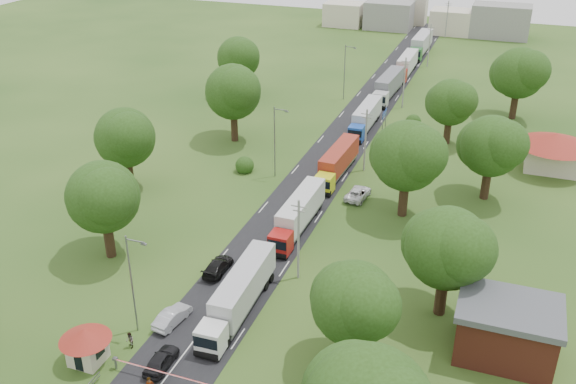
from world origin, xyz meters
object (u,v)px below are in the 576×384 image
at_px(truck_0, 240,293).
at_px(car_lane_mid, 172,317).
at_px(info_sign, 384,117).
at_px(boom_barrier, 148,369).
at_px(guard_booth, 86,341).
at_px(car_lane_front, 161,360).

distance_m(truck_0, car_lane_mid, 6.54).
distance_m(info_sign, truck_0, 49.35).
bearing_deg(info_sign, boom_barrier, -96.24).
xyz_separation_m(guard_booth, info_sign, (12.40, 60.00, 0.84)).
xyz_separation_m(info_sign, car_lane_front, (-6.20, -58.50, -2.29)).
relative_size(guard_booth, info_sign, 1.07).
relative_size(truck_0, car_lane_mid, 3.24).
height_order(info_sign, car_lane_front, info_sign).
bearing_deg(info_sign, car_lane_front, -96.05).
relative_size(boom_barrier, info_sign, 2.25).
height_order(boom_barrier, info_sign, info_sign).
distance_m(info_sign, car_lane_mid, 53.68).
bearing_deg(info_sign, car_lane_mid, -98.79).
bearing_deg(truck_0, info_sign, 86.49).
relative_size(boom_barrier, car_lane_mid, 2.11).
distance_m(guard_booth, truck_0, 14.27).
xyz_separation_m(boom_barrier, info_sign, (6.56, 60.00, 2.11)).
relative_size(guard_booth, car_lane_mid, 1.00).
height_order(car_lane_front, car_lane_mid, car_lane_mid).
height_order(info_sign, truck_0, info_sign).
xyz_separation_m(boom_barrier, car_lane_front, (0.36, 1.50, -0.18)).
height_order(guard_booth, car_lane_mid, guard_booth).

